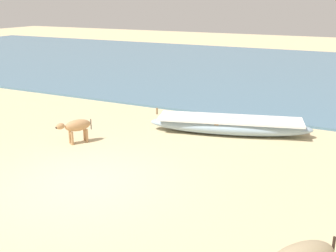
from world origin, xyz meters
TOP-DOWN VIEW (x-y plane):
  - ground at (0.00, 0.00)m, footprint 80.00×80.00m
  - sea_water at (0.00, 16.36)m, footprint 60.00×20.00m
  - fishing_boat_1 at (1.74, 4.71)m, footprint 4.91×2.28m
  - calf_near_tan at (-1.80, 2.00)m, footprint 0.69×0.97m

SIDE VIEW (x-z plane):
  - ground at x=0.00m, z-range 0.00..0.00m
  - sea_water at x=0.00m, z-range 0.00..0.08m
  - fishing_boat_1 at x=1.74m, z-range -0.08..0.61m
  - calf_near_tan at x=-1.80m, z-range 0.15..0.82m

